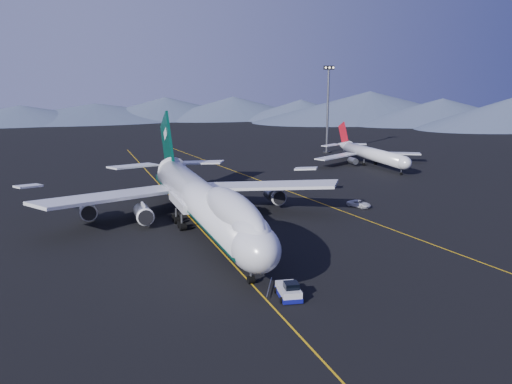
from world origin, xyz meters
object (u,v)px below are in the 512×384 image
object	(u,v)px
boeing_747	(203,200)
floodlight_mast	(328,109)
second_jet	(371,154)
service_van	(359,204)
pushback_tug	(288,292)

from	to	relation	value
boeing_747	floodlight_mast	xyz separation A→B (m)	(64.26, 80.34, 9.11)
second_jet	service_van	bearing A→B (deg)	-146.33
floodlight_mast	service_van	bearing A→B (deg)	-111.35
service_van	floodlight_mast	distance (m)	79.89
pushback_tug	service_van	world-z (taller)	pushback_tug
second_jet	floodlight_mast	world-z (taller)	floodlight_mast
second_jet	floodlight_mast	size ratio (longest dim) A/B	1.39
service_van	floodlight_mast	world-z (taller)	floodlight_mast
pushback_tug	second_jet	distance (m)	104.96
boeing_747	service_van	world-z (taller)	boeing_747
boeing_747	pushback_tug	distance (m)	33.15
second_jet	service_van	world-z (taller)	second_jet
second_jet	service_van	size ratio (longest dim) A/B	7.96
floodlight_mast	boeing_747	bearing A→B (deg)	-128.65
service_van	floodlight_mast	size ratio (longest dim) A/B	0.17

